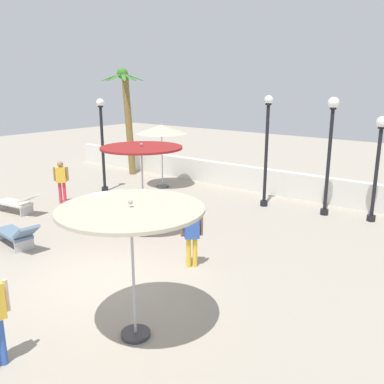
# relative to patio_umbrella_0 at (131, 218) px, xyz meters

# --- Properties ---
(ground_plane) EXTENTS (56.00, 56.00, 0.00)m
(ground_plane) POSITION_rel_patio_umbrella_0_xyz_m (-2.30, 1.35, -2.28)
(ground_plane) COLOR #9E9384
(boundary_wall) EXTENTS (25.20, 0.30, 1.02)m
(boundary_wall) POSITION_rel_patio_umbrella_0_xyz_m (-2.30, 10.61, -1.77)
(boundary_wall) COLOR silver
(boundary_wall) RESTS_ON ground_plane
(patio_umbrella_0) EXTENTS (2.51, 2.51, 2.59)m
(patio_umbrella_0) POSITION_rel_patio_umbrella_0_xyz_m (0.00, 0.00, 0.00)
(patio_umbrella_0) COLOR #333338
(patio_umbrella_0) RESTS_ON ground_plane
(patio_umbrella_2) EXTENTS (2.39, 2.39, 2.80)m
(patio_umbrella_2) POSITION_rel_patio_umbrella_0_xyz_m (-3.60, 3.87, 0.23)
(patio_umbrella_2) COLOR #333338
(patio_umbrella_2) RESTS_ON ground_plane
(patio_umbrella_3) EXTENTS (2.22, 2.22, 2.81)m
(patio_umbrella_3) POSITION_rel_patio_umbrella_0_xyz_m (-7.10, 8.59, 0.25)
(patio_umbrella_3) COLOR #333338
(patio_umbrella_3) RESTS_ON ground_plane
(palm_tree_1) EXTENTS (2.08, 2.08, 5.20)m
(palm_tree_1) POSITION_rel_patio_umbrella_0_xyz_m (-10.45, 9.74, 0.94)
(palm_tree_1) COLOR brown
(palm_tree_1) RESTS_ON ground_plane
(lamp_post_0) EXTENTS (0.32, 0.32, 3.88)m
(lamp_post_0) POSITION_rel_patio_umbrella_0_xyz_m (-8.56, 6.54, -0.10)
(lamp_post_0) COLOR black
(lamp_post_0) RESTS_ON ground_plane
(lamp_post_1) EXTENTS (0.38, 0.38, 4.04)m
(lamp_post_1) POSITION_rel_patio_umbrella_0_xyz_m (-0.01, 9.19, 0.24)
(lamp_post_1) COLOR black
(lamp_post_1) RESTS_ON ground_plane
(lamp_post_2) EXTENTS (0.36, 0.36, 3.47)m
(lamp_post_2) POSITION_rel_patio_umbrella_0_xyz_m (1.48, 9.48, -0.15)
(lamp_post_2) COLOR black
(lamp_post_2) RESTS_ON ground_plane
(lamp_post_3) EXTENTS (0.31, 0.31, 4.06)m
(lamp_post_3) POSITION_rel_patio_umbrella_0_xyz_m (-2.20, 8.84, -0.03)
(lamp_post_3) COLOR black
(lamp_post_3) RESTS_ON ground_plane
(lounge_chair_0) EXTENTS (1.91, 0.85, 0.81)m
(lounge_chair_0) POSITION_rel_patio_umbrella_0_xyz_m (-8.59, 2.63, -1.87)
(lounge_chair_0) COLOR #B7B7BC
(lounge_chair_0) RESTS_ON ground_plane
(lounge_chair_2) EXTENTS (1.92, 0.72, 0.83)m
(lounge_chair_2) POSITION_rel_patio_umbrella_0_xyz_m (-5.68, 0.94, -1.88)
(lounge_chair_2) COLOR #B7B7BC
(lounge_chair_2) RESTS_ON ground_plane
(guest_0) EXTENTS (0.42, 0.43, 1.54)m
(guest_0) POSITION_rel_patio_umbrella_0_xyz_m (-1.03, 2.96, -1.36)
(guest_0) COLOR gold
(guest_0) RESTS_ON ground_plane
(guest_2) EXTENTS (0.43, 0.42, 1.63)m
(guest_2) POSITION_rel_patio_umbrella_0_xyz_m (-8.46, 4.38, -1.29)
(guest_2) COLOR #D8333F
(guest_2) RESTS_ON ground_plane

